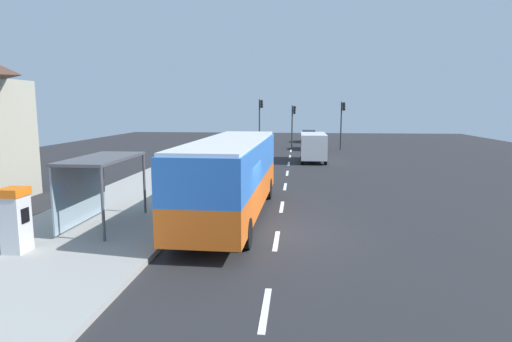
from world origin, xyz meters
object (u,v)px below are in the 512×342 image
at_px(white_van, 313,145).
at_px(bus_shelter, 94,173).
at_px(recycling_bin_blue, 177,197).
at_px(traffic_light_near_side, 342,118).
at_px(sedan_near, 311,142).
at_px(sedan_far, 309,136).
at_px(recycling_bin_red, 181,194).
at_px(traffic_light_median, 293,120).
at_px(bus, 231,173).
at_px(recycling_bin_orange, 185,191).
at_px(ticket_machine, 16,219).
at_px(recycling_bin_green, 172,200).
at_px(traffic_light_far_side, 260,116).

xyz_separation_m(white_van, bus_shelter, (-8.61, -20.84, 0.75)).
relative_size(recycling_bin_blue, traffic_light_near_side, 0.19).
height_order(sedan_near, recycling_bin_blue, sedan_near).
relative_size(sedan_far, recycling_bin_red, 4.64).
xyz_separation_m(sedan_near, traffic_light_median, (-1.89, 1.34, 2.29)).
xyz_separation_m(sedan_near, traffic_light_near_side, (3.20, -0.26, 2.52)).
relative_size(bus, recycling_bin_orange, 11.65).
height_order(white_van, sedan_near, white_van).
bearing_deg(recycling_bin_orange, bus, -41.47).
bearing_deg(sedan_near, ticket_machine, -105.70).
relative_size(recycling_bin_orange, traffic_light_median, 0.21).
xyz_separation_m(sedan_near, recycling_bin_green, (-6.50, -29.09, -0.14)).
height_order(ticket_machine, recycling_bin_red, ticket_machine).
relative_size(sedan_near, recycling_bin_red, 4.68).
height_order(recycling_bin_orange, traffic_light_near_side, traffic_light_near_side).
bearing_deg(white_van, traffic_light_median, 98.69).
height_order(sedan_far, recycling_bin_red, sedan_far).
bearing_deg(bus, traffic_light_near_side, 76.00).
relative_size(bus, white_van, 2.13).
xyz_separation_m(sedan_far, traffic_light_far_side, (-5.40, -8.91, 2.69)).
bearing_deg(recycling_bin_green, white_van, 71.08).
distance_m(recycling_bin_red, traffic_light_near_side, 29.21).
height_order(sedan_near, traffic_light_median, traffic_light_median).
height_order(recycling_bin_blue, recycling_bin_red, same).
bearing_deg(sedan_far, bus, -95.93).
relative_size(white_van, sedan_near, 1.17).
bearing_deg(recycling_bin_orange, sedan_near, 76.46).
xyz_separation_m(white_van, recycling_bin_blue, (-6.40, -17.97, -0.69)).
xyz_separation_m(traffic_light_near_side, bus_shelter, (-11.91, -30.99, -1.22)).
bearing_deg(traffic_light_far_side, traffic_light_near_side, -5.31).
relative_size(recycling_bin_green, traffic_light_median, 0.21).
height_order(sedan_far, recycling_bin_orange, sedan_far).
bearing_deg(sedan_far, recycling_bin_blue, -99.75).
distance_m(sedan_near, recycling_bin_orange, 27.76).
distance_m(sedan_near, traffic_light_near_side, 4.09).
bearing_deg(white_van, traffic_light_far_side, 115.84).
xyz_separation_m(recycling_bin_blue, traffic_light_median, (4.60, 29.72, 2.43)).
height_order(recycling_bin_blue, bus_shelter, bus_shelter).
xyz_separation_m(white_van, recycling_bin_red, (-6.40, -17.27, -0.69)).
relative_size(ticket_machine, bus_shelter, 0.48).
bearing_deg(recycling_bin_red, traffic_light_near_side, 70.52).
relative_size(recycling_bin_red, bus_shelter, 0.24).
xyz_separation_m(recycling_bin_green, recycling_bin_blue, (0.00, 0.70, 0.00)).
height_order(sedan_near, ticket_machine, ticket_machine).
bearing_deg(traffic_light_far_side, bus_shelter, -95.94).
xyz_separation_m(sedan_near, bus_shelter, (-8.71, -31.25, 1.31)).
xyz_separation_m(bus, recycling_bin_green, (-2.49, 0.10, -1.19)).
relative_size(traffic_light_near_side, traffic_light_far_side, 0.95).
distance_m(recycling_bin_red, traffic_light_median, 29.49).
bearing_deg(recycling_bin_red, white_van, 69.67).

